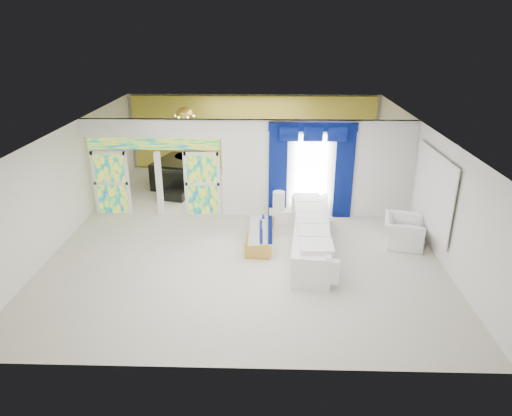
{
  "coord_description": "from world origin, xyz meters",
  "views": [
    {
      "loc": [
        0.62,
        -12.43,
        5.67
      ],
      "look_at": [
        0.3,
        -1.2,
        1.1
      ],
      "focal_mm": 32.3,
      "sensor_mm": 36.0,
      "label": 1
    }
  ],
  "objects_px": {
    "white_sofa": "(311,236)",
    "coffee_table": "(261,236)",
    "armchair": "(403,231)",
    "console_table": "(288,216)",
    "grand_piano": "(180,172)"
  },
  "relations": [
    {
      "from": "coffee_table",
      "to": "console_table",
      "type": "height_order",
      "value": "coffee_table"
    },
    {
      "from": "white_sofa",
      "to": "console_table",
      "type": "distance_m",
      "value": 1.88
    },
    {
      "from": "console_table",
      "to": "grand_piano",
      "type": "xyz_separation_m",
      "value": [
        -3.91,
        3.34,
        0.29
      ]
    },
    {
      "from": "coffee_table",
      "to": "armchair",
      "type": "height_order",
      "value": "armchair"
    },
    {
      "from": "white_sofa",
      "to": "armchair",
      "type": "distance_m",
      "value": 2.55
    },
    {
      "from": "armchair",
      "to": "console_table",
      "type": "bearing_deg",
      "value": 79.42
    },
    {
      "from": "white_sofa",
      "to": "armchair",
      "type": "relative_size",
      "value": 3.56
    },
    {
      "from": "console_table",
      "to": "armchair",
      "type": "relative_size",
      "value": 0.99
    },
    {
      "from": "armchair",
      "to": "grand_piano",
      "type": "relative_size",
      "value": 0.61
    },
    {
      "from": "console_table",
      "to": "coffee_table",
      "type": "bearing_deg",
      "value": -118.59
    },
    {
      "from": "coffee_table",
      "to": "armchair",
      "type": "bearing_deg",
      "value": 1.11
    },
    {
      "from": "coffee_table",
      "to": "armchair",
      "type": "distance_m",
      "value": 3.87
    },
    {
      "from": "white_sofa",
      "to": "coffee_table",
      "type": "bearing_deg",
      "value": 172.8
    },
    {
      "from": "coffee_table",
      "to": "grand_piano",
      "type": "xyz_separation_m",
      "value": [
        -3.1,
        4.83,
        0.28
      ]
    },
    {
      "from": "coffee_table",
      "to": "console_table",
      "type": "xyz_separation_m",
      "value": [
        0.81,
        1.48,
        -0.01
      ]
    }
  ]
}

